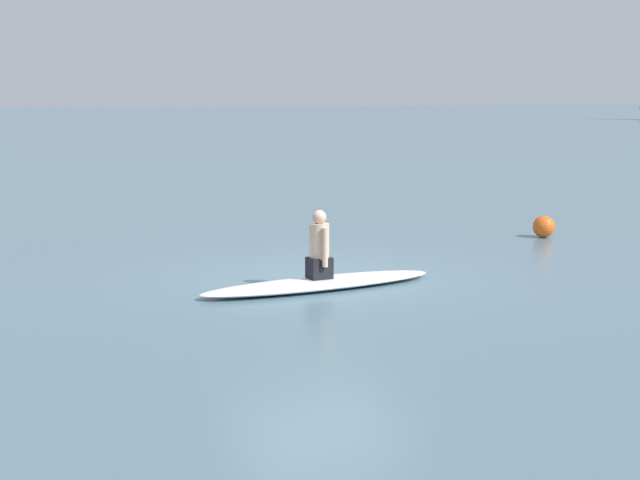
# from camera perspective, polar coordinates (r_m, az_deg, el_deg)

# --- Properties ---
(ground_plane) EXTENTS (400.00, 400.00, 0.00)m
(ground_plane) POSITION_cam_1_polar(r_m,az_deg,el_deg) (13.40, 0.06, -2.13)
(ground_plane) COLOR slate
(surfboard) EXTENTS (3.39, 0.83, 0.14)m
(surfboard) POSITION_cam_1_polar(r_m,az_deg,el_deg) (12.48, -0.04, -2.63)
(surfboard) COLOR white
(surfboard) RESTS_ON ground
(person_paddler) EXTENTS (0.31, 0.39, 0.91)m
(person_paddler) POSITION_cam_1_polar(r_m,az_deg,el_deg) (12.40, -0.04, -0.46)
(person_paddler) COLOR black
(person_paddler) RESTS_ON surfboard
(buoy_marker) EXTENTS (0.39, 0.39, 0.39)m
(buoy_marker) POSITION_cam_1_polar(r_m,az_deg,el_deg) (17.41, 13.35, 0.80)
(buoy_marker) COLOR #E55919
(buoy_marker) RESTS_ON ground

